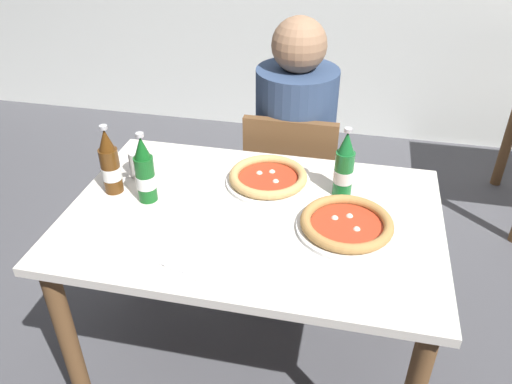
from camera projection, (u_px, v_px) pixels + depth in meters
name	position (u px, v px, depth m)	size (l,w,h in m)	color
ground_plane	(253.00, 364.00, 2.06)	(8.00, 8.00, 0.00)	#4C4C51
dining_table_main	(253.00, 241.00, 1.71)	(1.20, 0.80, 0.75)	silver
chair_behind_table	(291.00, 185.00, 2.28)	(0.40, 0.40, 0.85)	brown
diner_seated	(294.00, 160.00, 2.27)	(0.34, 0.34, 1.21)	#2D3342
pizza_margherita_near	(268.00, 178.00, 1.79)	(0.30, 0.30, 0.04)	white
pizza_marinara_far	(346.00, 224.00, 1.56)	(0.31, 0.31, 0.04)	white
beer_bottle_left	(110.00, 164.00, 1.70)	(0.07, 0.07, 0.25)	#512D0F
beer_bottle_center	(344.00, 167.00, 1.68)	(0.07, 0.07, 0.25)	#196B2D
beer_bottle_right	(145.00, 173.00, 1.66)	(0.07, 0.07, 0.25)	#14591E
napkin_with_cutlery	(191.00, 252.00, 1.48)	(0.23, 0.23, 0.01)	white
paper_cup	(139.00, 163.00, 1.82)	(0.07, 0.07, 0.10)	white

